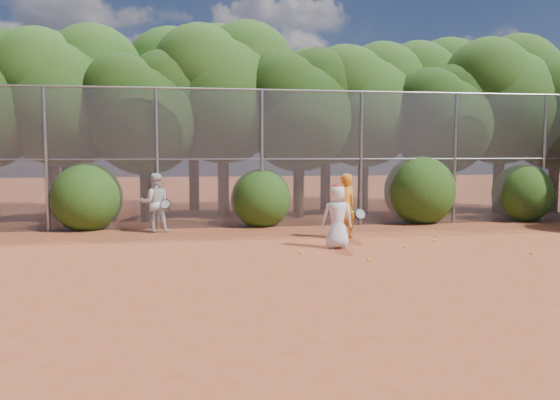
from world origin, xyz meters
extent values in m
plane|color=#994022|center=(0.00, 0.00, 0.00)|extent=(80.00, 80.00, 0.00)
cylinder|color=gray|center=(-7.00, 6.00, 2.00)|extent=(0.09, 0.09, 4.00)
cylinder|color=gray|center=(-4.00, 6.00, 2.00)|extent=(0.09, 0.09, 4.00)
cylinder|color=gray|center=(-1.00, 6.00, 2.00)|extent=(0.09, 0.09, 4.00)
cylinder|color=gray|center=(2.00, 6.00, 2.00)|extent=(0.09, 0.09, 4.00)
cylinder|color=gray|center=(5.00, 6.00, 2.00)|extent=(0.09, 0.09, 4.00)
cylinder|color=gray|center=(8.00, 6.00, 2.00)|extent=(0.09, 0.09, 4.00)
cylinder|color=gray|center=(0.00, 6.00, 4.00)|extent=(20.00, 0.05, 0.05)
cylinder|color=gray|center=(0.00, 6.00, 2.00)|extent=(20.00, 0.04, 0.04)
cube|color=slate|center=(0.00, 6.00, 2.00)|extent=(20.00, 0.02, 4.00)
sphere|color=black|center=(-8.74, 8.38, 4.47)|extent=(3.05, 3.05, 3.05)
cylinder|color=black|center=(-7.00, 8.50, 1.26)|extent=(0.38, 0.38, 2.52)
sphere|color=#204411|center=(-7.00, 8.50, 3.73)|extent=(4.03, 4.03, 4.03)
sphere|color=#204411|center=(-6.19, 8.90, 4.74)|extent=(3.23, 3.23, 3.23)
sphere|color=#204411|center=(-7.71, 8.20, 4.54)|extent=(3.02, 3.02, 3.02)
cylinder|color=black|center=(-4.50, 7.80, 1.08)|extent=(0.36, 0.36, 2.17)
sphere|color=black|center=(-4.50, 7.80, 3.21)|extent=(3.47, 3.47, 3.47)
sphere|color=black|center=(-3.81, 8.15, 4.08)|extent=(2.78, 2.78, 2.78)
sphere|color=black|center=(-5.11, 7.54, 3.91)|extent=(2.60, 2.60, 2.60)
cylinder|color=black|center=(-2.00, 8.80, 1.33)|extent=(0.39, 0.39, 2.66)
sphere|color=#204411|center=(-2.00, 8.80, 3.94)|extent=(4.26, 4.26, 4.26)
sphere|color=#204411|center=(-1.15, 9.23, 5.00)|extent=(3.40, 3.40, 3.40)
sphere|color=#204411|center=(-2.74, 8.48, 4.79)|extent=(3.19, 3.19, 3.19)
cylinder|color=black|center=(0.50, 8.20, 1.14)|extent=(0.37, 0.37, 2.27)
sphere|color=black|center=(0.50, 8.20, 3.37)|extent=(3.64, 3.64, 3.64)
sphere|color=black|center=(1.23, 8.56, 4.28)|extent=(2.91, 2.91, 2.91)
sphere|color=black|center=(-0.14, 7.93, 4.10)|extent=(2.73, 2.73, 2.73)
cylinder|color=black|center=(3.00, 9.00, 1.22)|extent=(0.38, 0.38, 2.45)
sphere|color=#204411|center=(3.00, 9.00, 3.63)|extent=(3.92, 3.92, 3.92)
sphere|color=#204411|center=(3.78, 9.39, 4.61)|extent=(3.14, 3.14, 3.14)
sphere|color=#204411|center=(2.31, 8.71, 4.41)|extent=(2.94, 2.94, 2.94)
cylinder|color=black|center=(5.50, 8.00, 1.05)|extent=(0.36, 0.36, 2.10)
sphere|color=black|center=(5.50, 8.00, 3.11)|extent=(3.36, 3.36, 3.36)
sphere|color=black|center=(6.17, 8.34, 3.95)|extent=(2.69, 2.69, 2.69)
sphere|color=black|center=(4.91, 7.75, 3.78)|extent=(2.52, 2.52, 2.52)
cylinder|color=black|center=(8.00, 8.60, 1.29)|extent=(0.39, 0.39, 2.59)
sphere|color=#204411|center=(8.00, 8.60, 3.83)|extent=(4.14, 4.14, 4.14)
sphere|color=#204411|center=(8.83, 9.01, 4.87)|extent=(3.32, 3.32, 3.32)
sphere|color=#204411|center=(7.27, 8.29, 4.66)|extent=(3.11, 3.11, 3.11)
cylinder|color=black|center=(10.00, 8.30, 1.15)|extent=(0.37, 0.37, 2.31)
sphere|color=black|center=(10.00, 8.30, 3.42)|extent=(3.70, 3.70, 3.70)
sphere|color=black|center=(9.35, 8.02, 4.16)|extent=(2.77, 2.77, 2.77)
cylinder|color=black|center=(-8.00, 10.80, 1.31)|extent=(0.39, 0.39, 2.62)
sphere|color=#204411|center=(-8.00, 10.80, 3.88)|extent=(4.20, 4.20, 4.20)
sphere|color=#204411|center=(-7.16, 11.22, 4.94)|extent=(3.36, 3.36, 3.36)
sphere|color=#204411|center=(-8.73, 10.49, 4.72)|extent=(3.15, 3.15, 3.15)
cylinder|color=black|center=(-3.00, 11.00, 1.40)|extent=(0.40, 0.40, 2.80)
sphere|color=#204411|center=(-3.00, 11.00, 4.14)|extent=(4.48, 4.48, 4.48)
sphere|color=#204411|center=(-2.10, 11.45, 5.26)|extent=(3.58, 3.58, 3.58)
sphere|color=#204411|center=(-3.78, 10.66, 5.04)|extent=(3.36, 3.36, 3.36)
cylinder|color=black|center=(2.00, 10.60, 1.26)|extent=(0.38, 0.38, 2.52)
sphere|color=#204411|center=(2.00, 10.60, 3.73)|extent=(4.03, 4.03, 4.03)
sphere|color=#204411|center=(2.81, 11.00, 4.74)|extent=(3.23, 3.23, 3.23)
sphere|color=#204411|center=(1.29, 10.30, 4.54)|extent=(3.02, 3.02, 3.02)
cylinder|color=black|center=(6.50, 11.20, 1.36)|extent=(0.40, 0.40, 2.73)
sphere|color=#204411|center=(6.50, 11.20, 4.04)|extent=(4.37, 4.37, 4.37)
sphere|color=#204411|center=(7.37, 11.64, 5.13)|extent=(3.49, 3.49, 3.49)
sphere|color=#204411|center=(5.74, 10.87, 4.91)|extent=(3.28, 3.28, 3.28)
sphere|color=#204411|center=(-6.00, 6.30, 1.00)|extent=(2.00, 2.00, 2.00)
sphere|color=#204411|center=(-1.00, 6.30, 0.90)|extent=(1.80, 1.80, 1.80)
sphere|color=#204411|center=(4.00, 6.30, 1.10)|extent=(2.20, 2.20, 2.20)
sphere|color=#204411|center=(7.50, 6.30, 0.95)|extent=(1.90, 1.90, 1.90)
imported|color=orange|center=(0.83, 3.53, 0.83)|extent=(0.70, 0.57, 1.66)
torus|color=black|center=(1.18, 3.33, 0.65)|extent=(0.33, 0.20, 0.29)
cylinder|color=black|center=(1.14, 3.53, 0.56)|extent=(0.08, 0.27, 0.14)
imported|color=white|center=(0.28, 2.18, 0.73)|extent=(0.74, 0.50, 1.45)
ellipsoid|color=#AD2018|center=(0.28, 2.18, 1.41)|extent=(0.22, 0.22, 0.13)
sphere|color=#CDF02B|center=(0.58, 1.98, 0.85)|extent=(0.07, 0.07, 0.07)
imported|color=silver|center=(-4.04, 5.40, 0.82)|extent=(0.87, 0.72, 1.63)
torus|color=black|center=(-3.74, 5.10, 0.80)|extent=(0.35, 0.27, 0.26)
cylinder|color=black|center=(-3.69, 5.27, 0.68)|extent=(0.10, 0.25, 0.18)
sphere|color=#CDF02B|center=(1.82, 1.96, 0.03)|extent=(0.07, 0.07, 0.07)
sphere|color=#CDF02B|center=(2.86, 2.66, 0.03)|extent=(0.07, 0.07, 0.07)
sphere|color=#CDF02B|center=(0.51, 0.58, 0.03)|extent=(0.07, 0.07, 0.07)
sphere|color=#CDF02B|center=(4.23, 0.79, 0.03)|extent=(0.07, 0.07, 0.07)
sphere|color=#CDF02B|center=(-0.67, 1.64, 0.03)|extent=(0.07, 0.07, 0.07)
sphere|color=#CDF02B|center=(3.27, 3.45, 0.03)|extent=(0.07, 0.07, 0.07)
camera|label=1|loc=(-2.88, -9.87, 2.19)|focal=35.00mm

